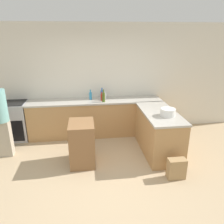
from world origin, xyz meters
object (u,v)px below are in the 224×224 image
(mixing_bowl, at_px, (168,112))
(water_bottle_blue, at_px, (102,94))
(dish_soap_bottle, at_px, (91,96))
(paper_bag, at_px, (176,169))
(hot_sauce_bottle, at_px, (102,97))
(range_oven, at_px, (14,121))
(person_by_range, at_px, (0,117))
(vinegar_bottle_clear, at_px, (105,96))
(olive_oil_bottle, at_px, (104,97))
(island_table, at_px, (82,143))

(mixing_bowl, distance_m, water_bottle_blue, 1.85)
(dish_soap_bottle, relative_size, paper_bag, 0.65)
(dish_soap_bottle, distance_m, hot_sauce_bottle, 0.30)
(mixing_bowl, xyz_separation_m, paper_bag, (-0.06, -0.75, -0.79))
(water_bottle_blue, distance_m, hot_sauce_bottle, 0.22)
(range_oven, bearing_deg, person_by_range, -89.31)
(hot_sauce_bottle, bearing_deg, dish_soap_bottle, 153.60)
(mixing_bowl, relative_size, water_bottle_blue, 1.10)
(range_oven, distance_m, mixing_bowl, 3.59)
(vinegar_bottle_clear, relative_size, person_by_range, 0.12)
(water_bottle_blue, xyz_separation_m, hot_sauce_bottle, (-0.02, -0.22, -0.02))
(range_oven, relative_size, paper_bag, 2.43)
(water_bottle_blue, relative_size, olive_oil_bottle, 0.88)
(vinegar_bottle_clear, bearing_deg, dish_soap_bottle, 175.90)
(person_by_range, distance_m, paper_bag, 3.54)
(mixing_bowl, height_order, dish_soap_bottle, dish_soap_bottle)
(range_oven, xyz_separation_m, person_by_range, (0.01, -0.81, 0.42))
(paper_bag, bearing_deg, dish_soap_bottle, 124.17)
(water_bottle_blue, height_order, hot_sauce_bottle, water_bottle_blue)
(mixing_bowl, xyz_separation_m, person_by_range, (-3.31, 0.44, -0.10))
(hot_sauce_bottle, height_order, olive_oil_bottle, olive_oil_bottle)
(island_table, xyz_separation_m, water_bottle_blue, (0.52, 1.46, 0.58))
(island_table, height_order, dish_soap_bottle, dish_soap_bottle)
(dish_soap_bottle, xyz_separation_m, person_by_range, (-1.84, -0.90, -0.12))
(vinegar_bottle_clear, xyz_separation_m, paper_bag, (1.06, -2.06, -0.80))
(hot_sauce_bottle, distance_m, paper_bag, 2.41)
(vinegar_bottle_clear, bearing_deg, paper_bag, -62.77)
(island_table, relative_size, olive_oil_bottle, 2.86)
(olive_oil_bottle, height_order, paper_bag, olive_oil_bottle)
(mixing_bowl, bearing_deg, island_table, -178.74)
(hot_sauce_bottle, xyz_separation_m, person_by_range, (-2.11, -0.76, -0.11))
(vinegar_bottle_clear, distance_m, person_by_range, 2.36)
(island_table, distance_m, vinegar_bottle_clear, 1.57)
(island_table, height_order, paper_bag, island_table)
(vinegar_bottle_clear, bearing_deg, range_oven, -178.52)
(olive_oil_bottle, bearing_deg, water_bottle_blue, 91.65)
(hot_sauce_bottle, height_order, paper_bag, hot_sauce_bottle)
(island_table, height_order, person_by_range, person_by_range)
(island_table, xyz_separation_m, person_by_range, (-1.61, 0.48, 0.45))
(person_by_range, bearing_deg, dish_soap_bottle, 25.98)
(range_oven, height_order, vinegar_bottle_clear, vinegar_bottle_clear)
(island_table, relative_size, vinegar_bottle_clear, 4.31)
(mixing_bowl, distance_m, person_by_range, 3.34)
(range_oven, relative_size, dish_soap_bottle, 3.76)
(mixing_bowl, height_order, paper_bag, mixing_bowl)
(water_bottle_blue, height_order, olive_oil_bottle, olive_oil_bottle)
(olive_oil_bottle, bearing_deg, paper_bag, -58.76)
(mixing_bowl, bearing_deg, hot_sauce_bottle, 134.98)
(dish_soap_bottle, distance_m, person_by_range, 2.05)
(vinegar_bottle_clear, bearing_deg, island_table, -113.37)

